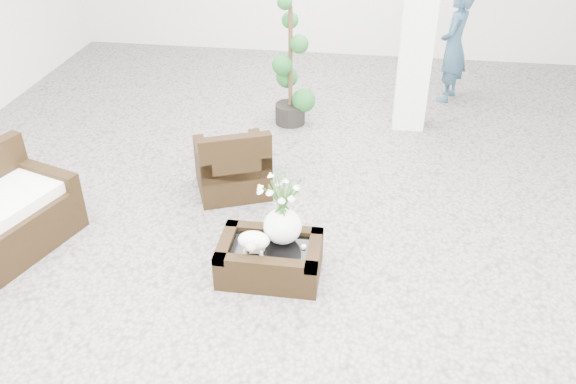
# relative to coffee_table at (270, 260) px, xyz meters

# --- Properties ---
(ground) EXTENTS (11.00, 11.00, 0.00)m
(ground) POSITION_rel_coffee_table_xyz_m (0.10, 0.53, -0.16)
(ground) COLOR gray
(ground) RESTS_ON ground
(coffee_table) EXTENTS (0.90, 0.60, 0.31)m
(coffee_table) POSITION_rel_coffee_table_xyz_m (0.00, 0.00, 0.00)
(coffee_table) COLOR black
(coffee_table) RESTS_ON ground
(sheep_figurine) EXTENTS (0.28, 0.23, 0.21)m
(sheep_figurine) POSITION_rel_coffee_table_xyz_m (-0.12, -0.10, 0.26)
(sheep_figurine) COLOR white
(sheep_figurine) RESTS_ON coffee_table
(planter_narcissus) EXTENTS (0.44, 0.44, 0.80)m
(planter_narcissus) POSITION_rel_coffee_table_xyz_m (0.10, 0.10, 0.56)
(planter_narcissus) COLOR white
(planter_narcissus) RESTS_ON coffee_table
(tealight) EXTENTS (0.04, 0.04, 0.03)m
(tealight) POSITION_rel_coffee_table_xyz_m (0.30, 0.02, 0.17)
(tealight) COLOR white
(tealight) RESTS_ON coffee_table
(armchair) EXTENTS (0.97, 0.95, 0.80)m
(armchair) POSITION_rel_coffee_table_xyz_m (-0.66, 1.38, 0.24)
(armchair) COLOR black
(armchair) RESTS_ON ground
(topiary) EXTENTS (0.45, 0.45, 1.68)m
(topiary) POSITION_rel_coffee_table_xyz_m (-0.27, 3.15, 0.68)
(topiary) COLOR #184B1C
(topiary) RESTS_ON ground
(shopper) EXTENTS (0.56, 0.68, 1.59)m
(shopper) POSITION_rel_coffee_table_xyz_m (1.89, 4.29, 0.64)
(shopper) COLOR #2B4A60
(shopper) RESTS_ON ground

